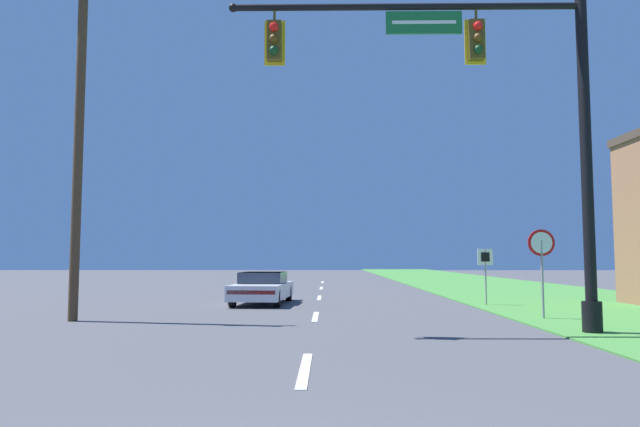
% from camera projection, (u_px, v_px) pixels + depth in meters
% --- Properties ---
extents(grass_verge_right, '(10.00, 110.00, 0.04)m').
position_uv_depth(grass_verge_right, '(504.00, 288.00, 32.63)').
color(grass_verge_right, '#428438').
rests_on(grass_verge_right, ground).
extents(road_center_line, '(0.16, 34.80, 0.01)m').
position_uv_depth(road_center_line, '(319.00, 298.00, 24.79)').
color(road_center_line, silver).
rests_on(road_center_line, ground).
extents(signal_mast, '(8.63, 0.47, 8.57)m').
position_uv_depth(signal_mast, '(502.00, 111.00, 13.40)').
color(signal_mast, black).
rests_on(signal_mast, grass_verge_right).
extents(car_ahead, '(2.11, 4.58, 1.19)m').
position_uv_depth(car_ahead, '(263.00, 288.00, 21.65)').
color(car_ahead, black).
rests_on(car_ahead, ground).
extents(stop_sign, '(0.76, 0.07, 2.50)m').
position_uv_depth(stop_sign, '(542.00, 253.00, 16.16)').
color(stop_sign, gray).
rests_on(stop_sign, grass_verge_right).
extents(route_sign_post, '(0.55, 0.06, 2.03)m').
position_uv_depth(route_sign_post, '(485.00, 264.00, 20.82)').
color(route_sign_post, gray).
rests_on(route_sign_post, grass_verge_right).
extents(utility_pole_near, '(1.80, 0.26, 10.52)m').
position_uv_depth(utility_pole_near, '(79.00, 127.00, 16.07)').
color(utility_pole_near, '#4C3823').
rests_on(utility_pole_near, ground).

